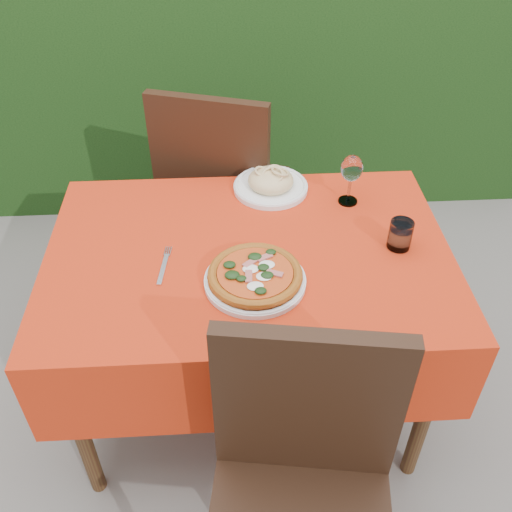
{
  "coord_description": "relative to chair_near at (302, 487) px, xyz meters",
  "views": [
    {
      "loc": [
        -0.06,
        -1.36,
        1.88
      ],
      "look_at": [
        0.02,
        -0.05,
        0.77
      ],
      "focal_mm": 40.0,
      "sensor_mm": 36.0,
      "label": 1
    }
  ],
  "objects": [
    {
      "name": "pizza_plate",
      "position": [
        -0.08,
        0.53,
        0.21
      ],
      "size": [
        0.34,
        0.34,
        0.06
      ],
      "rotation": [
        0.0,
        0.0,
        0.3
      ],
      "color": "silver",
      "rests_on": "dining_table"
    },
    {
      "name": "hedge",
      "position": [
        -0.09,
        2.23,
        0.35
      ],
      "size": [
        3.2,
        0.55,
        1.78
      ],
      "color": "black",
      "rests_on": "ground"
    },
    {
      "name": "fork",
      "position": [
        -0.35,
        0.61,
        0.18
      ],
      "size": [
        0.04,
        0.19,
        0.0
      ],
      "primitive_type": "cube",
      "rotation": [
        0.0,
        0.0,
        -0.11
      ],
      "color": "silver",
      "rests_on": "dining_table"
    },
    {
      "name": "pasta_plate",
      "position": [
        0.0,
        1.02,
        0.21
      ],
      "size": [
        0.26,
        0.26,
        0.08
      ],
      "rotation": [
        0.0,
        0.0,
        0.22
      ],
      "color": "white",
      "rests_on": "dining_table"
    },
    {
      "name": "chair_far",
      "position": [
        -0.18,
        1.31,
        0.01
      ],
      "size": [
        0.58,
        0.58,
        1.02
      ],
      "rotation": [
        0.0,
        0.0,
        2.84
      ],
      "color": "black",
      "rests_on": "ground"
    },
    {
      "name": "ground",
      "position": [
        -0.09,
        0.68,
        -0.57
      ],
      "size": [
        60.0,
        60.0,
        0.0
      ],
      "primitive_type": "plane",
      "color": "#625D59",
      "rests_on": "ground"
    },
    {
      "name": "wine_glass",
      "position": [
        0.26,
        0.93,
        0.31
      ],
      "size": [
        0.07,
        0.07,
        0.18
      ],
      "color": "silver",
      "rests_on": "dining_table"
    },
    {
      "name": "chair_near",
      "position": [
        0.0,
        0.0,
        0.0
      ],
      "size": [
        0.51,
        0.51,
        0.99
      ],
      "rotation": [
        0.0,
        0.0,
        -0.15
      ],
      "color": "black",
      "rests_on": "ground"
    },
    {
      "name": "dining_table",
      "position": [
        -0.09,
        0.68,
        0.03
      ],
      "size": [
        1.26,
        0.86,
        0.75
      ],
      "color": "#432D15",
      "rests_on": "ground"
    },
    {
      "name": "water_glass",
      "position": [
        0.37,
        0.67,
        0.22
      ],
      "size": [
        0.07,
        0.07,
        0.1
      ],
      "color": "silver",
      "rests_on": "dining_table"
    }
  ]
}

